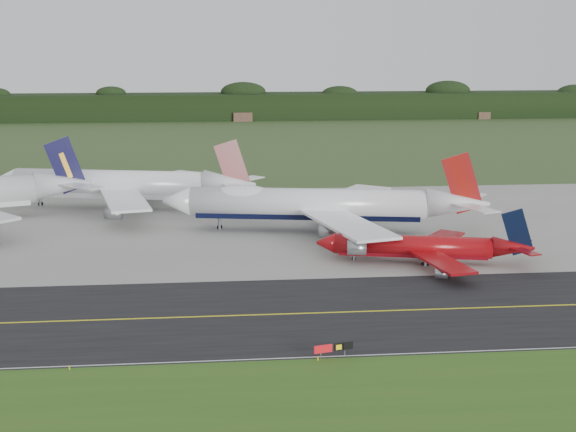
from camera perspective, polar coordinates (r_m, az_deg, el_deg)
The scene contains 13 objects.
ground at distance 114.16m, azimuth 1.54°, elevation -6.26°, with size 600.00×600.00×0.00m, color #354821.
grass_verge at distance 82.12m, azimuth 4.59°, elevation -14.04°, with size 400.00×30.00×0.01m, color #31601C.
taxiway at distance 110.41m, azimuth 1.79°, elevation -6.92°, with size 400.00×32.00×0.02m, color black.
apron at distance 163.04m, azimuth -0.64°, elevation -0.55°, with size 400.00×78.00×0.01m, color gray.
taxiway_centreline at distance 110.40m, azimuth 1.79°, elevation -6.91°, with size 400.00×0.40×0.00m, color yellow.
taxiway_edge_line at distance 96.04m, azimuth 2.97°, elevation -9.94°, with size 400.00×0.25×0.00m, color silver.
horizon_treeline at distance 382.61m, azimuth -3.49°, elevation 7.70°, with size 700.00×25.00×12.00m.
jet_ba_747 at distance 155.37m, azimuth 2.24°, elevation 0.84°, with size 63.34×51.82×15.98m.
jet_red_737 at distance 135.94m, azimuth 9.71°, elevation -2.19°, with size 35.90×28.76×9.77m.
jet_star_tail at distance 180.64m, azimuth -11.62°, elevation 2.17°, with size 59.55×48.98×15.82m.
taxiway_sign at distance 95.59m, azimuth 3.25°, elevation -9.34°, with size 4.79×1.33×1.63m.
edge_marker_left at distance 95.55m, azimuth -15.29°, elevation -10.37°, with size 0.16×0.16×0.50m, color yellow.
edge_marker_center at distance 94.84m, azimuth 2.14°, elevation -10.09°, with size 0.16×0.16×0.50m, color yellow.
Camera 1 is at (-13.34, -107.35, 36.47)m, focal length 50.00 mm.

